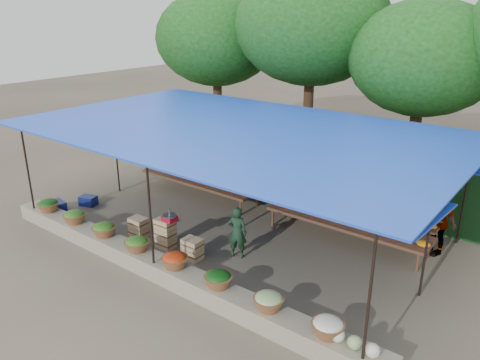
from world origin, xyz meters
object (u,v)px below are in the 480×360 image
Objects in this scene: blue_crate_front at (57,207)px; blue_crate_back at (88,201)px; weighing_scale at (169,218)px; crate_counter at (165,236)px; vendor_seated at (237,232)px.

blue_crate_back is (0.27, 0.88, -0.03)m from blue_crate_front.
weighing_scale is 0.64× the size of blue_crate_front.
weighing_scale is (0.21, 0.00, 0.54)m from crate_counter.
crate_counter is at bearing -23.94° from blue_crate_back.
weighing_scale is 0.75× the size of blue_crate_back.
weighing_scale is 4.30m from blue_crate_front.
vendor_seated is 5.48m from blue_crate_back.
blue_crate_front is 1.18× the size of blue_crate_back.
vendor_seated is at bearing -14.37° from blue_crate_back.
vendor_seated is (1.71, 0.72, 0.33)m from crate_counter.
blue_crate_front is (-5.72, -1.17, -0.47)m from vendor_seated.
crate_counter is 1.84× the size of vendor_seated.
blue_crate_front is at bearing -173.54° from crate_counter.
vendor_seated reaches higher than blue_crate_back.
vendor_seated is 2.71× the size of blue_crate_back.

